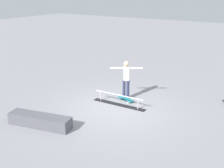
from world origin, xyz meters
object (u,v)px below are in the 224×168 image
object	(u,v)px
skate_ledge	(40,121)
skateboard_main	(126,99)
grind_rail	(119,100)
skater_main	(126,77)

from	to	relation	value
skate_ledge	skateboard_main	xyz separation A→B (m)	(-1.32, -3.35, -0.12)
skateboard_main	skate_ledge	bearing A→B (deg)	87.26
grind_rail	skate_ledge	size ratio (longest dim) A/B	1.04
skate_ledge	skater_main	bearing A→B (deg)	-109.71
skater_main	skateboard_main	size ratio (longest dim) A/B	1.93
skater_main	grind_rail	bearing A→B (deg)	-116.46
skate_ledge	skater_main	size ratio (longest dim) A/B	1.34
grind_rail	skateboard_main	world-z (taller)	grind_rail
skater_main	skateboard_main	bearing A→B (deg)	-95.53
grind_rail	skater_main	size ratio (longest dim) A/B	1.40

